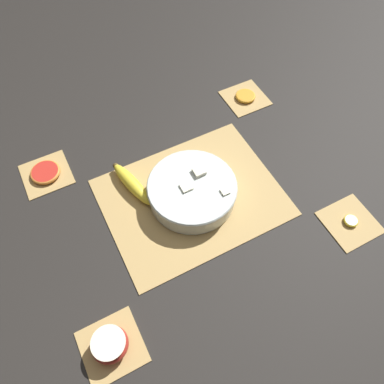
{
  "coord_description": "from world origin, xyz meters",
  "views": [
    {
      "loc": [
        -0.26,
        -0.5,
        0.92
      ],
      "look_at": [
        0.0,
        0.0,
        0.03
      ],
      "focal_mm": 35.0,
      "sensor_mm": 36.0,
      "label": 1
    }
  ],
  "objects_px": {
    "orange_slice_whole": "(245,96)",
    "grapefruit_slice": "(45,172)",
    "banana_coin_single": "(351,221)",
    "fruit_salad_bowl": "(192,190)",
    "whole_banana": "(132,184)",
    "apple_half": "(110,344)"
  },
  "relations": [
    {
      "from": "orange_slice_whole",
      "to": "grapefruit_slice",
      "type": "height_order",
      "value": "grapefruit_slice"
    },
    {
      "from": "banana_coin_single",
      "to": "grapefruit_slice",
      "type": "relative_size",
      "value": 0.45
    },
    {
      "from": "fruit_salad_bowl",
      "to": "whole_banana",
      "type": "relative_size",
      "value": 1.38
    },
    {
      "from": "apple_half",
      "to": "whole_banana",
      "type": "bearing_deg",
      "value": 61.04
    },
    {
      "from": "whole_banana",
      "to": "banana_coin_single",
      "type": "distance_m",
      "value": 0.62
    },
    {
      "from": "fruit_salad_bowl",
      "to": "apple_half",
      "type": "xyz_separation_m",
      "value": [
        -0.35,
        -0.28,
        -0.01
      ]
    },
    {
      "from": "whole_banana",
      "to": "orange_slice_whole",
      "type": "relative_size",
      "value": 2.67
    },
    {
      "from": "fruit_salad_bowl",
      "to": "grapefruit_slice",
      "type": "height_order",
      "value": "fruit_salad_bowl"
    },
    {
      "from": "whole_banana",
      "to": "banana_coin_single",
      "type": "height_order",
      "value": "whole_banana"
    },
    {
      "from": "orange_slice_whole",
      "to": "grapefruit_slice",
      "type": "relative_size",
      "value": 0.77
    },
    {
      "from": "whole_banana",
      "to": "grapefruit_slice",
      "type": "distance_m",
      "value": 0.27
    },
    {
      "from": "fruit_salad_bowl",
      "to": "banana_coin_single",
      "type": "bearing_deg",
      "value": -38.03
    },
    {
      "from": "fruit_salad_bowl",
      "to": "banana_coin_single",
      "type": "height_order",
      "value": "fruit_salad_bowl"
    },
    {
      "from": "grapefruit_slice",
      "to": "whole_banana",
      "type": "bearing_deg",
      "value": -38.02
    },
    {
      "from": "fruit_salad_bowl",
      "to": "banana_coin_single",
      "type": "relative_size",
      "value": 6.36
    },
    {
      "from": "fruit_salad_bowl",
      "to": "grapefruit_slice",
      "type": "distance_m",
      "value": 0.45
    },
    {
      "from": "fruit_salad_bowl",
      "to": "grapefruit_slice",
      "type": "relative_size",
      "value": 2.84
    },
    {
      "from": "banana_coin_single",
      "to": "grapefruit_slice",
      "type": "bearing_deg",
      "value": 141.98
    },
    {
      "from": "orange_slice_whole",
      "to": "whole_banana",
      "type": "bearing_deg",
      "value": -161.31
    },
    {
      "from": "fruit_salad_bowl",
      "to": "orange_slice_whole",
      "type": "height_order",
      "value": "fruit_salad_bowl"
    },
    {
      "from": "grapefruit_slice",
      "to": "apple_half",
      "type": "bearing_deg",
      "value": -90.0
    },
    {
      "from": "whole_banana",
      "to": "apple_half",
      "type": "distance_m",
      "value": 0.44
    }
  ]
}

